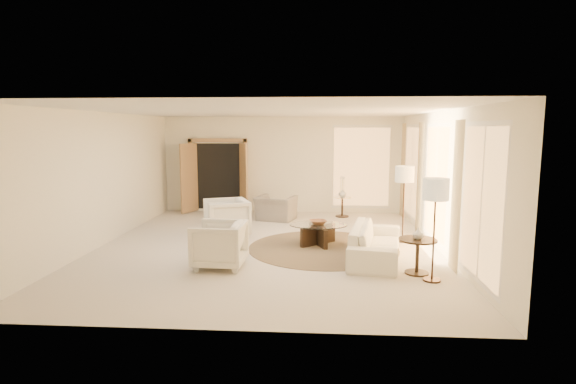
# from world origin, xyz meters

# --- Properties ---
(room) EXTENTS (7.04, 8.04, 2.83)m
(room) POSITION_xyz_m (0.00, 0.00, 1.40)
(room) COLOR beige
(room) RESTS_ON ground
(windows_right) EXTENTS (0.10, 6.40, 2.40)m
(windows_right) POSITION_xyz_m (3.45, 0.10, 1.35)
(windows_right) COLOR #F9B663
(windows_right) RESTS_ON room
(window_back_corner) EXTENTS (1.70, 0.10, 2.40)m
(window_back_corner) POSITION_xyz_m (2.30, 3.95, 1.35)
(window_back_corner) COLOR #F9B663
(window_back_corner) RESTS_ON room
(curtains_right) EXTENTS (0.06, 5.20, 2.60)m
(curtains_right) POSITION_xyz_m (3.40, 1.00, 1.30)
(curtains_right) COLOR tan
(curtains_right) RESTS_ON room
(french_doors) EXTENTS (1.95, 0.66, 2.16)m
(french_doors) POSITION_xyz_m (-1.90, 3.82, 1.07)
(french_doors) COLOR #A68153
(french_doors) RESTS_ON room
(area_rug) EXTENTS (3.71, 3.71, 0.01)m
(area_rug) POSITION_xyz_m (1.16, -0.08, 0.01)
(area_rug) COLOR #3E2F1F
(area_rug) RESTS_ON room
(sofa) EXTENTS (1.25, 2.32, 0.64)m
(sofa) POSITION_xyz_m (2.14, -0.79, 0.32)
(sofa) COLOR white
(sofa) RESTS_ON room
(armchair_left) EXTENTS (1.16, 1.19, 0.95)m
(armchair_left) POSITION_xyz_m (-1.03, 0.79, 0.48)
(armchair_left) COLOR white
(armchair_left) RESTS_ON room
(armchair_right) EXTENTS (0.85, 0.91, 0.90)m
(armchair_right) POSITION_xyz_m (-0.70, -1.47, 0.45)
(armchair_right) COLOR white
(armchair_right) RESTS_ON room
(accent_chair) EXTENTS (1.13, 0.88, 0.87)m
(accent_chair) POSITION_xyz_m (-0.09, 2.75, 0.43)
(accent_chair) COLOR gray
(accent_chair) RESTS_ON room
(coffee_table) EXTENTS (1.48, 1.48, 0.45)m
(coffee_table) POSITION_xyz_m (1.05, 0.18, 0.28)
(coffee_table) COLOR black
(coffee_table) RESTS_ON room
(end_table) EXTENTS (0.64, 0.64, 0.61)m
(end_table) POSITION_xyz_m (2.73, -1.63, 0.41)
(end_table) COLOR black
(end_table) RESTS_ON room
(side_table) EXTENTS (0.48, 0.48, 0.56)m
(side_table) POSITION_xyz_m (1.73, 3.33, 0.34)
(side_table) COLOR black
(side_table) RESTS_ON room
(floor_lamp_near) EXTENTS (0.40, 0.40, 1.65)m
(floor_lamp_near) POSITION_xyz_m (2.90, 0.60, 1.41)
(floor_lamp_near) COLOR black
(floor_lamp_near) RESTS_ON room
(floor_lamp_far) EXTENTS (0.41, 0.41, 1.68)m
(floor_lamp_far) POSITION_xyz_m (2.90, -1.99, 1.43)
(floor_lamp_far) COLOR black
(floor_lamp_far) RESTS_ON room
(bowl) EXTENTS (0.44, 0.44, 0.09)m
(bowl) POSITION_xyz_m (1.05, 0.18, 0.49)
(bowl) COLOR brown
(bowl) RESTS_ON coffee_table
(end_vase) EXTENTS (0.23, 0.23, 0.19)m
(end_vase) POSITION_xyz_m (2.73, -1.63, 0.70)
(end_vase) COLOR silver
(end_vase) RESTS_ON end_table
(side_vase) EXTENTS (0.28, 0.28, 0.23)m
(side_vase) POSITION_xyz_m (1.73, 3.33, 0.67)
(side_vase) COLOR silver
(side_vase) RESTS_ON side_table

